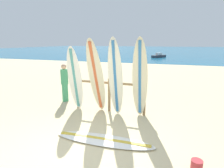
# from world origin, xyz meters

# --- Properties ---
(ground_plane) EXTENTS (120.00, 120.00, 0.00)m
(ground_plane) POSITION_xyz_m (0.00, 0.00, 0.00)
(ground_plane) COLOR beige
(ocean_water) EXTENTS (120.00, 80.00, 0.01)m
(ocean_water) POSITION_xyz_m (0.00, 58.00, 0.00)
(ocean_water) COLOR #196B93
(ocean_water) RESTS_ON ground
(surfboard_rack) EXTENTS (2.53, 0.09, 1.17)m
(surfboard_rack) POSITION_xyz_m (-0.19, 2.76, 0.74)
(surfboard_rack) COLOR olive
(surfboard_rack) RESTS_ON ground
(surfboard_leaning_far_left) EXTENTS (0.54, 0.64, 2.27)m
(surfboard_leaning_far_left) POSITION_xyz_m (-1.32, 2.44, 1.14)
(surfboard_leaning_far_left) COLOR white
(surfboard_leaning_far_left) RESTS_ON ground
(surfboard_leaning_left) EXTENTS (0.57, 0.92, 2.52)m
(surfboard_leaning_left) POSITION_xyz_m (-0.53, 2.42, 1.26)
(surfboard_leaning_left) COLOR beige
(surfboard_leaning_left) RESTS_ON ground
(surfboard_leaning_center_left) EXTENTS (0.47, 0.63, 2.54)m
(surfboard_leaning_center_left) POSITION_xyz_m (0.16, 2.35, 1.27)
(surfboard_leaning_center_left) COLOR white
(surfboard_leaning_center_left) RESTS_ON ground
(surfboard_leaning_center) EXTENTS (0.50, 0.67, 2.54)m
(surfboard_leaning_center) POSITION_xyz_m (0.90, 2.46, 1.27)
(surfboard_leaning_center) COLOR beige
(surfboard_leaning_center) RESTS_ON ground
(surfboard_lying_on_sand) EXTENTS (2.52, 0.63, 0.08)m
(surfboard_lying_on_sand) POSITION_xyz_m (0.36, 0.75, 0.04)
(surfboard_lying_on_sand) COLOR white
(surfboard_lying_on_sand) RESTS_ON ground
(beachgoer_standing) EXTENTS (0.26, 0.29, 1.53)m
(beachgoer_standing) POSITION_xyz_m (-2.27, 3.27, 0.84)
(beachgoer_standing) COLOR #3F9966
(beachgoer_standing) RESTS_ON ground
(small_boat_offshore) EXTENTS (2.12, 2.64, 0.71)m
(small_boat_offshore) POSITION_xyz_m (-0.62, 27.39, 0.26)
(small_boat_offshore) COLOR #333842
(small_boat_offshore) RESTS_ON ocean_water
(sand_bucket) EXTENTS (0.21, 0.21, 0.24)m
(sand_bucket) POSITION_xyz_m (2.40, 0.26, 0.12)
(sand_bucket) COLOR #B73338
(sand_bucket) RESTS_ON ground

